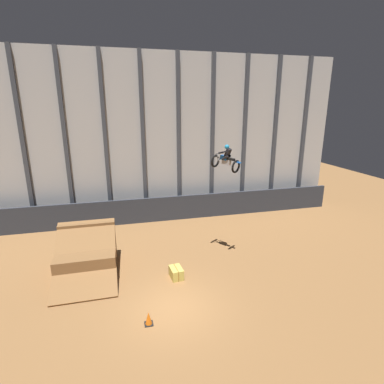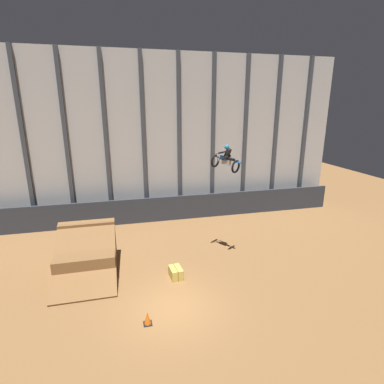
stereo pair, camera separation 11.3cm
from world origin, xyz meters
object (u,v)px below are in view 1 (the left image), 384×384
(dirt_ramp, at_px, (87,256))
(rider_bike_solo, at_px, (226,160))
(traffic_cone_near_ramp, at_px, (149,318))
(hay_bale_trackside, at_px, (176,273))

(dirt_ramp, relative_size, rider_bike_solo, 2.56)
(dirt_ramp, relative_size, traffic_cone_near_ramp, 7.61)
(hay_bale_trackside, bearing_deg, rider_bike_solo, 26.50)
(dirt_ramp, relative_size, hay_bale_trackside, 4.64)
(rider_bike_solo, distance_m, hay_bale_trackside, 6.66)
(rider_bike_solo, xyz_separation_m, hay_bale_trackside, (-3.20, -1.59, -5.62))
(traffic_cone_near_ramp, relative_size, hay_bale_trackside, 0.61)
(dirt_ramp, xyz_separation_m, hay_bale_trackside, (4.57, -1.95, -0.58))
(dirt_ramp, height_order, rider_bike_solo, rider_bike_solo)
(traffic_cone_near_ramp, bearing_deg, rider_bike_solo, 43.80)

